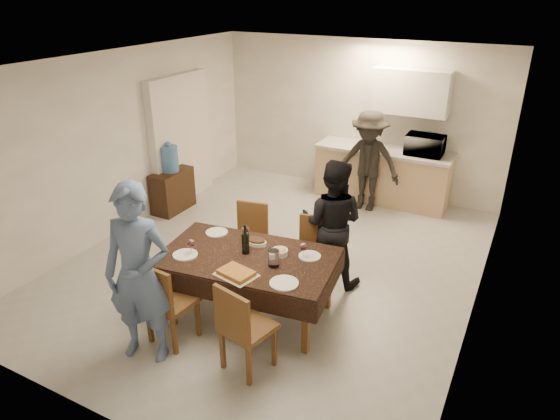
% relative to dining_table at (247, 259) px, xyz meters
% --- Properties ---
extents(floor, '(5.00, 6.00, 0.02)m').
position_rel_dining_table_xyz_m(floor, '(-0.26, 1.13, -0.70)').
color(floor, '#B2B2AD').
rests_on(floor, ground).
extents(ceiling, '(5.00, 6.00, 0.02)m').
position_rel_dining_table_xyz_m(ceiling, '(-0.26, 1.13, 1.90)').
color(ceiling, white).
rests_on(ceiling, wall_back).
extents(wall_back, '(5.00, 0.02, 2.60)m').
position_rel_dining_table_xyz_m(wall_back, '(-0.26, 4.13, 0.60)').
color(wall_back, white).
rests_on(wall_back, floor).
extents(wall_front, '(5.00, 0.02, 2.60)m').
position_rel_dining_table_xyz_m(wall_front, '(-0.26, -1.87, 0.60)').
color(wall_front, white).
rests_on(wall_front, floor).
extents(wall_left, '(0.02, 6.00, 2.60)m').
position_rel_dining_table_xyz_m(wall_left, '(-2.76, 1.13, 0.60)').
color(wall_left, white).
rests_on(wall_left, floor).
extents(wall_right, '(0.02, 6.00, 2.60)m').
position_rel_dining_table_xyz_m(wall_right, '(2.24, 1.13, 0.60)').
color(wall_right, white).
rests_on(wall_right, floor).
extents(stub_partition, '(0.15, 1.40, 2.10)m').
position_rel_dining_table_xyz_m(stub_partition, '(-2.68, 2.33, 0.35)').
color(stub_partition, silver).
rests_on(stub_partition, floor).
extents(kitchen_base_cabinet, '(2.20, 0.60, 0.86)m').
position_rel_dining_table_xyz_m(kitchen_base_cabinet, '(0.34, 3.81, -0.27)').
color(kitchen_base_cabinet, tan).
rests_on(kitchen_base_cabinet, floor).
extents(kitchen_worktop, '(2.24, 0.64, 0.05)m').
position_rel_dining_table_xyz_m(kitchen_worktop, '(0.34, 3.81, 0.19)').
color(kitchen_worktop, '#ADADA8').
rests_on(kitchen_worktop, kitchen_base_cabinet).
extents(upper_cabinet, '(1.20, 0.34, 0.70)m').
position_rel_dining_table_xyz_m(upper_cabinet, '(0.64, 3.95, 1.15)').
color(upper_cabinet, silver).
rests_on(upper_cabinet, wall_back).
extents(dining_table, '(2.00, 1.33, 0.73)m').
position_rel_dining_table_xyz_m(dining_table, '(0.00, 0.00, 0.00)').
color(dining_table, black).
rests_on(dining_table, floor).
extents(chair_near_left, '(0.47, 0.47, 0.51)m').
position_rel_dining_table_xyz_m(chair_near_left, '(-0.45, -0.84, -0.12)').
color(chair_near_left, brown).
rests_on(chair_near_left, floor).
extents(chair_near_right, '(0.52, 0.53, 0.52)m').
position_rel_dining_table_xyz_m(chair_near_right, '(0.45, -0.84, -0.12)').
color(chair_near_right, brown).
rests_on(chair_near_right, floor).
extents(chair_far_left, '(0.48, 0.49, 0.49)m').
position_rel_dining_table_xyz_m(chair_far_left, '(-0.45, 0.66, -0.15)').
color(chair_far_left, brown).
rests_on(chair_far_left, floor).
extents(chair_far_right, '(0.51, 0.51, 0.49)m').
position_rel_dining_table_xyz_m(chair_far_right, '(0.45, 0.66, -0.14)').
color(chair_far_right, brown).
rests_on(chair_far_right, floor).
extents(console, '(0.36, 0.73, 0.67)m').
position_rel_dining_table_xyz_m(console, '(-2.54, 1.84, -0.36)').
color(console, black).
rests_on(console, floor).
extents(water_jug, '(0.27, 0.27, 0.41)m').
position_rel_dining_table_xyz_m(water_jug, '(-2.54, 1.84, 0.18)').
color(water_jug, '#5490D3').
rests_on(water_jug, console).
extents(wine_bottle, '(0.08, 0.08, 0.34)m').
position_rel_dining_table_xyz_m(wine_bottle, '(-0.05, 0.05, 0.20)').
color(wine_bottle, black).
rests_on(wine_bottle, dining_table).
extents(water_pitcher, '(0.12, 0.12, 0.18)m').
position_rel_dining_table_xyz_m(water_pitcher, '(0.35, -0.05, 0.12)').
color(water_pitcher, white).
rests_on(water_pitcher, dining_table).
extents(savoury_tart, '(0.45, 0.38, 0.05)m').
position_rel_dining_table_xyz_m(savoury_tart, '(0.10, -0.38, 0.06)').
color(savoury_tart, gold).
rests_on(savoury_tart, dining_table).
extents(salad_bowl, '(0.17, 0.17, 0.07)m').
position_rel_dining_table_xyz_m(salad_bowl, '(0.30, 0.18, 0.07)').
color(salad_bowl, white).
rests_on(salad_bowl, dining_table).
extents(mushroom_dish, '(0.22, 0.22, 0.04)m').
position_rel_dining_table_xyz_m(mushroom_dish, '(-0.05, 0.28, 0.05)').
color(mushroom_dish, white).
rests_on(mushroom_dish, dining_table).
extents(wine_glass_a, '(0.08, 0.08, 0.19)m').
position_rel_dining_table_xyz_m(wine_glass_a, '(-0.55, -0.25, 0.13)').
color(wine_glass_a, white).
rests_on(wine_glass_a, dining_table).
extents(wine_glass_b, '(0.08, 0.08, 0.18)m').
position_rel_dining_table_xyz_m(wine_glass_b, '(0.55, 0.25, 0.12)').
color(wine_glass_b, white).
rests_on(wine_glass_b, dining_table).
extents(wine_glass_c, '(0.09, 0.09, 0.19)m').
position_rel_dining_table_xyz_m(wine_glass_c, '(-0.20, 0.30, 0.13)').
color(wine_glass_c, white).
rests_on(wine_glass_c, dining_table).
extents(plate_near_left, '(0.27, 0.27, 0.02)m').
position_rel_dining_table_xyz_m(plate_near_left, '(-0.60, -0.30, 0.04)').
color(plate_near_left, white).
rests_on(plate_near_left, dining_table).
extents(plate_near_right, '(0.29, 0.29, 0.02)m').
position_rel_dining_table_xyz_m(plate_near_right, '(0.60, -0.30, 0.04)').
color(plate_near_right, white).
rests_on(plate_near_right, dining_table).
extents(plate_far_left, '(0.26, 0.26, 0.01)m').
position_rel_dining_table_xyz_m(plate_far_left, '(-0.60, 0.30, 0.04)').
color(plate_far_left, white).
rests_on(plate_far_left, dining_table).
extents(plate_far_right, '(0.24, 0.24, 0.01)m').
position_rel_dining_table_xyz_m(plate_far_right, '(0.60, 0.30, 0.04)').
color(plate_far_right, white).
rests_on(plate_far_right, dining_table).
extents(microwave, '(0.58, 0.40, 0.32)m').
position_rel_dining_table_xyz_m(microwave, '(0.99, 3.81, 0.37)').
color(microwave, silver).
rests_on(microwave, kitchen_worktop).
extents(person_near, '(0.77, 0.61, 1.83)m').
position_rel_dining_table_xyz_m(person_near, '(-0.55, -1.05, 0.22)').
color(person_near, slate).
rests_on(person_near, floor).
extents(person_far, '(0.85, 0.70, 1.59)m').
position_rel_dining_table_xyz_m(person_far, '(0.55, 1.05, 0.10)').
color(person_far, black).
rests_on(person_far, floor).
extents(person_kitchen, '(1.05, 0.61, 1.63)m').
position_rel_dining_table_xyz_m(person_kitchen, '(0.22, 3.36, 0.12)').
color(person_kitchen, black).
rests_on(person_kitchen, floor).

